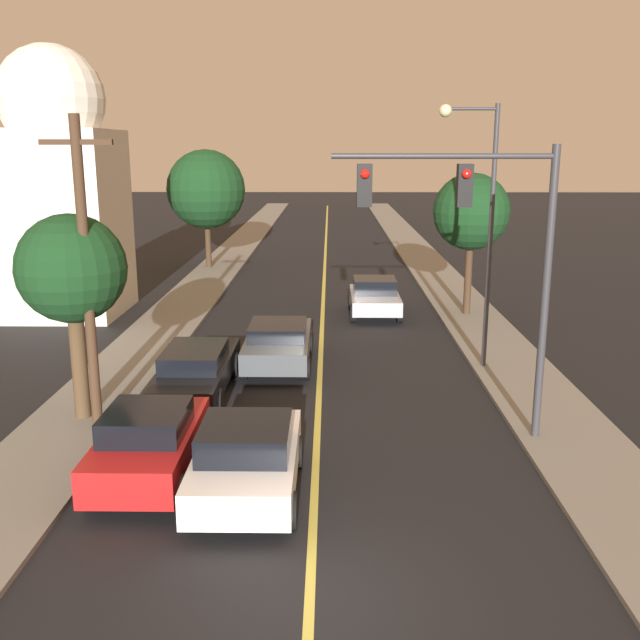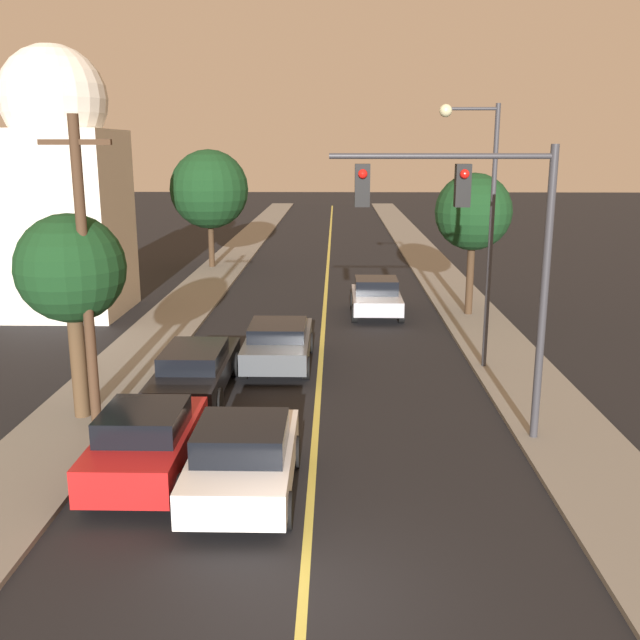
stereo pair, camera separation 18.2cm
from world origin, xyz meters
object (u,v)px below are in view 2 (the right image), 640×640
at_px(streetlamp_right, 480,205).
at_px(tree_left_far, 209,189).
at_px(car_near_lane_front, 243,458).
at_px(domed_building_left, 61,186).
at_px(car_outer_lane_second, 196,369).
at_px(tree_left_near, 71,270).
at_px(car_far_oncoming, 376,297).
at_px(utility_pole_left, 85,271).
at_px(traffic_signal_mast, 479,234).
at_px(car_near_lane_second, 278,342).
at_px(car_outer_lane_front, 147,442).
at_px(tree_right_near, 473,212).

relative_size(streetlamp_right, tree_left_far, 1.20).
relative_size(car_near_lane_front, domed_building_left, 0.39).
xyz_separation_m(car_outer_lane_second, tree_left_near, (-2.46, -1.95, 3.03)).
bearing_deg(car_far_oncoming, car_outer_lane_second, 60.40).
bearing_deg(utility_pole_left, traffic_signal_mast, -2.86).
height_order(utility_pole_left, tree_left_far, utility_pole_left).
relative_size(car_near_lane_second, tree_left_far, 0.70).
bearing_deg(tree_left_far, car_near_lane_second, -74.05).
distance_m(car_outer_lane_front, tree_left_near, 5.00).
bearing_deg(utility_pole_left, tree_left_near, 131.86).
bearing_deg(car_near_lane_front, tree_left_far, 100.99).
bearing_deg(car_near_lane_second, tree_left_far, 105.95).
bearing_deg(tree_left_near, car_outer_lane_second, 38.44).
xyz_separation_m(utility_pole_left, tree_left_near, (-0.56, 0.63, -0.10)).
relative_size(car_near_lane_second, car_far_oncoming, 1.17).
relative_size(car_outer_lane_front, tree_left_far, 0.61).
xyz_separation_m(streetlamp_right, tree_left_far, (-11.08, 18.34, -0.61)).
bearing_deg(traffic_signal_mast, tree_left_far, 112.79).
bearing_deg(streetlamp_right, car_near_lane_second, 177.21).
bearing_deg(traffic_signal_mast, car_near_lane_front, -150.31).
distance_m(car_outer_lane_front, car_outer_lane_second, 5.13).
bearing_deg(car_outer_lane_second, traffic_signal_mast, -23.70).
bearing_deg(tree_right_near, car_outer_lane_second, -133.93).
height_order(car_outer_lane_front, traffic_signal_mast, traffic_signal_mast).
bearing_deg(utility_pole_left, car_outer_lane_second, 53.66).
height_order(car_near_lane_second, domed_building_left, domed_building_left).
height_order(car_outer_lane_second, tree_left_far, tree_left_far).
distance_m(car_near_lane_front, car_near_lane_second, 8.51).
bearing_deg(car_far_oncoming, car_outer_lane_front, 69.72).
xyz_separation_m(car_outer_lane_front, streetlamp_right, (7.96, 7.58, 4.18)).
bearing_deg(tree_right_near, utility_pole_left, -132.44).
bearing_deg(car_outer_lane_front, tree_left_far, 96.86).
xyz_separation_m(car_outer_lane_second, car_far_oncoming, (5.43, 9.55, 0.04)).
height_order(utility_pole_left, tree_left_near, utility_pole_left).
distance_m(car_outer_lane_second, utility_pole_left, 4.48).
relative_size(car_near_lane_front, tree_left_near, 0.80).
relative_size(utility_pole_left, tree_right_near, 1.30).
relative_size(streetlamp_right, tree_right_near, 1.39).
distance_m(car_far_oncoming, traffic_signal_mast, 13.28).
distance_m(car_outer_lane_second, domed_building_left, 12.87).
bearing_deg(car_near_lane_second, car_near_lane_front, -90.00).
bearing_deg(tree_left_far, tree_right_near, -42.79).
relative_size(car_outer_lane_front, domed_building_left, 0.38).
distance_m(car_near_lane_second, tree_left_far, 19.12).
xyz_separation_m(car_outer_lane_front, car_far_oncoming, (5.43, 14.68, -0.03)).
relative_size(car_far_oncoming, domed_building_left, 0.37).
bearing_deg(domed_building_left, utility_pole_left, -67.42).
bearing_deg(car_near_lane_second, tree_left_near, -133.86).
bearing_deg(tree_left_far, tree_left_near, -88.34).
relative_size(car_outer_lane_front, tree_left_near, 0.79).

